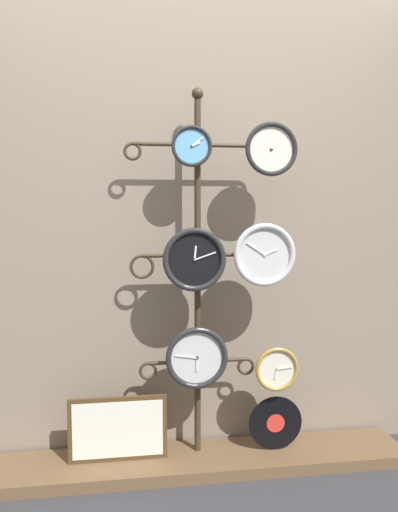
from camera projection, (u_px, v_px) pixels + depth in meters
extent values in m
plane|color=#333338|center=(211.00, 505.00, 2.25)|extent=(12.00, 12.00, 0.00)
cube|color=gray|center=(193.00, 197.00, 2.69)|extent=(4.40, 0.04, 2.80)
cube|color=brown|center=(199.00, 461.00, 2.59)|extent=(2.20, 0.36, 0.06)
cylinder|color=#382D1E|center=(198.00, 459.00, 2.65)|extent=(0.43, 0.43, 0.02)
cylinder|color=#382D1E|center=(198.00, 284.00, 2.57)|extent=(0.03, 0.03, 1.86)
sphere|color=#382D1E|center=(198.00, 94.00, 2.49)|extent=(0.06, 0.06, 0.06)
cylinder|color=#382D1E|center=(165.00, 144.00, 2.49)|extent=(0.33, 0.02, 0.02)
torus|color=#382D1E|center=(132.00, 151.00, 2.47)|extent=(0.09, 0.02, 0.09)
cylinder|color=#382D1E|center=(229.00, 146.00, 2.54)|extent=(0.33, 0.02, 0.02)
torus|color=#382D1E|center=(260.00, 154.00, 2.56)|extent=(0.09, 0.02, 0.09)
cylinder|color=#382D1E|center=(170.00, 256.00, 2.54)|extent=(0.28, 0.02, 0.02)
torus|color=#382D1E|center=(142.00, 267.00, 2.52)|extent=(0.13, 0.02, 0.13)
cylinder|color=#382D1E|center=(225.00, 255.00, 2.58)|extent=(0.28, 0.02, 0.02)
torus|color=#382D1E|center=(251.00, 265.00, 2.61)|extent=(0.13, 0.02, 0.13)
cylinder|color=#382D1E|center=(173.00, 362.00, 2.59)|extent=(0.26, 0.02, 0.02)
torus|color=#382D1E|center=(148.00, 371.00, 2.57)|extent=(0.09, 0.02, 0.09)
cylinder|color=#382D1E|center=(222.00, 360.00, 2.63)|extent=(0.26, 0.02, 0.02)
torus|color=#382D1E|center=(246.00, 366.00, 2.65)|extent=(0.09, 0.02, 0.09)
cylinder|color=#60A8DB|center=(191.00, 146.00, 2.44)|extent=(0.18, 0.02, 0.18)
torus|color=#262628|center=(192.00, 146.00, 2.42)|extent=(0.20, 0.02, 0.20)
cylinder|color=#262628|center=(192.00, 146.00, 2.42)|extent=(0.01, 0.01, 0.01)
cube|color=silver|center=(196.00, 144.00, 2.42)|extent=(0.04, 0.00, 0.03)
cube|color=silver|center=(198.00, 141.00, 2.42)|extent=(0.06, 0.00, 0.05)
cylinder|color=silver|center=(271.00, 149.00, 2.47)|extent=(0.24, 0.02, 0.24)
torus|color=#262628|center=(272.00, 149.00, 2.46)|extent=(0.27, 0.02, 0.27)
cylinder|color=#262628|center=(272.00, 149.00, 2.46)|extent=(0.01, 0.01, 0.01)
cube|color=silver|center=(275.00, 144.00, 2.46)|extent=(0.04, 0.00, 0.05)
cube|color=silver|center=(276.00, 140.00, 2.45)|extent=(0.05, 0.00, 0.09)
cylinder|color=black|center=(194.00, 259.00, 2.45)|extent=(0.29, 0.02, 0.29)
torus|color=#262628|center=(195.00, 260.00, 2.44)|extent=(0.31, 0.03, 0.31)
cylinder|color=#262628|center=(195.00, 260.00, 2.44)|extent=(0.02, 0.01, 0.02)
cube|color=silver|center=(195.00, 253.00, 2.43)|extent=(0.02, 0.00, 0.07)
cube|color=silver|center=(205.00, 256.00, 2.44)|extent=(0.11, 0.00, 0.04)
cylinder|color=silver|center=(264.00, 255.00, 2.50)|extent=(0.29, 0.02, 0.29)
torus|color=silver|center=(265.00, 255.00, 2.49)|extent=(0.32, 0.03, 0.32)
cylinder|color=silver|center=(265.00, 255.00, 2.49)|extent=(0.02, 0.01, 0.02)
cube|color=silver|center=(271.00, 252.00, 2.49)|extent=(0.07, 0.00, 0.04)
cube|color=silver|center=(256.00, 249.00, 2.48)|extent=(0.10, 0.00, 0.07)
cylinder|color=silver|center=(196.00, 357.00, 2.53)|extent=(0.29, 0.02, 0.29)
torus|color=#262628|center=(197.00, 358.00, 2.51)|extent=(0.32, 0.03, 0.32)
cylinder|color=#262628|center=(197.00, 358.00, 2.51)|extent=(0.02, 0.01, 0.02)
cube|color=silver|center=(197.00, 365.00, 2.52)|extent=(0.01, 0.00, 0.07)
cube|color=silver|center=(186.00, 357.00, 2.50)|extent=(0.11, 0.00, 0.02)
cylinder|color=silver|center=(276.00, 368.00, 2.57)|extent=(0.21, 0.02, 0.21)
torus|color=#A58438|center=(277.00, 369.00, 2.55)|extent=(0.23, 0.02, 0.23)
cylinder|color=#A58438|center=(277.00, 369.00, 2.55)|extent=(0.01, 0.01, 0.01)
cube|color=silver|center=(276.00, 374.00, 2.55)|extent=(0.02, 0.00, 0.05)
cube|color=silver|center=(285.00, 368.00, 2.55)|extent=(0.08, 0.00, 0.02)
cylinder|color=black|center=(275.00, 423.00, 2.64)|extent=(0.29, 0.01, 0.29)
cylinder|color=red|center=(276.00, 423.00, 2.64)|extent=(0.10, 0.00, 0.10)
cube|color=#4C381E|center=(118.00, 429.00, 2.52)|extent=(0.50, 0.02, 0.33)
cube|color=white|center=(118.00, 430.00, 2.51)|extent=(0.45, 0.00, 0.29)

